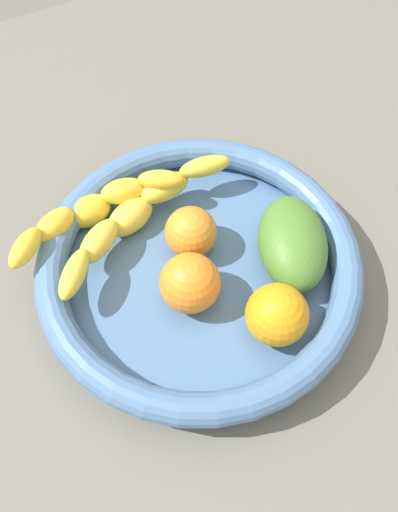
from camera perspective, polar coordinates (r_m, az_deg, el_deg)
kitchen_counter at (r=63.20cm, az=-0.00°, el=-3.27°), size 120.00×120.00×3.00cm
fruit_bowl at (r=59.29cm, az=-0.00°, el=-1.19°), size 36.65×36.65×5.81cm
banana_draped_left at (r=61.94cm, az=-11.73°, el=4.97°), size 22.87×8.38×5.82cm
banana_draped_right at (r=60.83cm, az=-7.03°, el=4.45°), size 25.55×11.88×5.50cm
orange_front at (r=55.23cm, az=-0.97°, el=-2.98°), size 6.60×6.60×6.60cm
orange_mid_left at (r=54.12cm, az=8.54°, el=-6.39°), size 6.62×6.62×6.62cm
orange_mid_right at (r=59.03cm, az=-0.90°, el=2.63°), size 6.00×6.00×6.00cm
mango_green at (r=58.93cm, az=10.19°, el=1.43°), size 12.24×14.44×6.36cm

